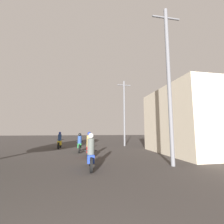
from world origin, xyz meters
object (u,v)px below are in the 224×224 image
at_px(motorcycle_green, 80,144).
at_px(motorcycle_yellow, 60,142).
at_px(motorcycle_red, 89,147).
at_px(utility_pole_far, 124,111).
at_px(motorcycle_blue, 91,154).
at_px(utility_pole_near, 169,79).
at_px(building_right_near, 195,121).

xyz_separation_m(motorcycle_green, motorcycle_yellow, (-2.00, 2.84, 0.03)).
distance_m(motorcycle_red, motorcycle_yellow, 6.02).
height_order(motorcycle_red, utility_pole_far, utility_pole_far).
bearing_deg(motorcycle_green, motorcycle_yellow, 118.93).
bearing_deg(motorcycle_blue, motorcycle_yellow, 98.61).
xyz_separation_m(motorcycle_red, motorcycle_green, (-0.69, 2.55, -0.03)).
relative_size(motorcycle_red, motorcycle_yellow, 1.07).
relative_size(motorcycle_yellow, utility_pole_near, 0.23).
bearing_deg(utility_pole_far, utility_pole_near, -91.25).
bearing_deg(motorcycle_blue, motorcycle_red, 80.99).
height_order(motorcycle_yellow, utility_pole_near, utility_pole_near).
bearing_deg(motorcycle_green, motorcycle_blue, -89.39).
height_order(building_right_near, utility_pole_near, utility_pole_near).
bearing_deg(motorcycle_red, utility_pole_near, -30.24).
distance_m(utility_pole_near, utility_pole_far, 9.80).
height_order(motorcycle_red, motorcycle_green, motorcycle_red).
xyz_separation_m(motorcycle_blue, building_right_near, (8.10, 3.23, 1.83)).
distance_m(motorcycle_red, building_right_near, 8.29).
distance_m(motorcycle_yellow, utility_pole_far, 7.69).
relative_size(motorcycle_red, building_right_near, 0.31).
relative_size(motorcycle_green, building_right_near, 0.31).
bearing_deg(building_right_near, utility_pole_far, 121.51).
distance_m(motorcycle_green, utility_pole_near, 8.34).
distance_m(motorcycle_blue, building_right_near, 8.91).
xyz_separation_m(motorcycle_blue, motorcycle_yellow, (-2.68, 8.51, 0.01)).
relative_size(motorcycle_yellow, building_right_near, 0.29).
xyz_separation_m(motorcycle_blue, utility_pole_near, (3.96, -0.16, 3.72)).
height_order(motorcycle_green, building_right_near, building_right_near).
xyz_separation_m(motorcycle_green, utility_pole_near, (4.64, -5.83, 3.74)).
bearing_deg(utility_pole_near, utility_pole_far, 88.75).
bearing_deg(utility_pole_near, motorcycle_yellow, 127.46).
height_order(motorcycle_red, motorcycle_yellow, motorcycle_red).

